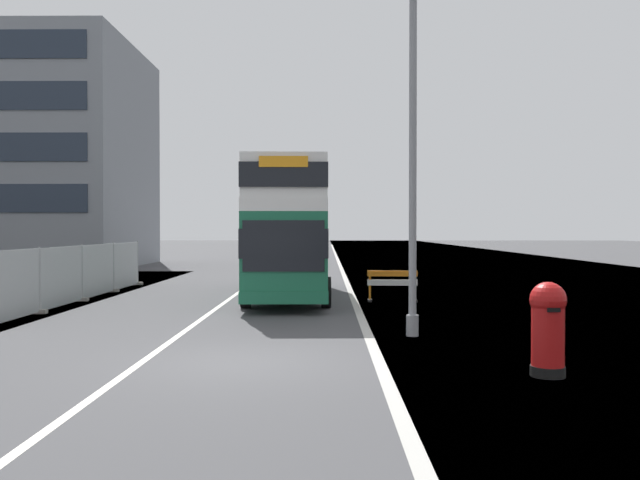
% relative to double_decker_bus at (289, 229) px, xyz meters
% --- Properties ---
extents(ground, '(140.00, 280.00, 0.10)m').
position_rel_double_decker_bus_xyz_m(ground, '(0.37, -11.64, -2.59)').
color(ground, '#424244').
extents(double_decker_bus, '(3.07, 10.69, 4.79)m').
position_rel_double_decker_bus_xyz_m(double_decker_bus, '(0.00, 0.00, 0.00)').
color(double_decker_bus, '#196042').
rests_on(double_decker_bus, ground).
extents(lamppost_foreground, '(0.29, 0.70, 8.27)m').
position_rel_double_decker_bus_xyz_m(lamppost_foreground, '(3.41, -8.76, 1.36)').
color(lamppost_foreground, gray).
rests_on(lamppost_foreground, ground).
extents(red_pillar_postbox, '(0.61, 0.61, 1.62)m').
position_rel_double_decker_bus_xyz_m(red_pillar_postbox, '(5.17, -12.96, -1.66)').
color(red_pillar_postbox, black).
rests_on(red_pillar_postbox, ground).
extents(roadworks_barrier, '(1.75, 0.50, 1.09)m').
position_rel_double_decker_bus_xyz_m(roadworks_barrier, '(3.69, -1.41, -1.87)').
color(roadworks_barrier, orange).
rests_on(roadworks_barrier, ground).
extents(construction_site_fence, '(0.44, 13.80, 2.01)m').
position_rel_double_decker_bus_xyz_m(construction_site_fence, '(-7.23, -1.31, -1.59)').
color(construction_site_fence, '#A8AAAD').
rests_on(construction_site_fence, ground).
extents(car_oncoming_near, '(2.08, 4.42, 2.24)m').
position_rel_double_decker_bus_xyz_m(car_oncoming_near, '(-0.62, 17.45, -1.49)').
color(car_oncoming_near, silver).
rests_on(car_oncoming_near, ground).
extents(car_receding_mid, '(1.91, 4.25, 2.09)m').
position_rel_double_decker_bus_xyz_m(car_receding_mid, '(-0.58, 25.83, -1.56)').
color(car_receding_mid, silver).
rests_on(car_receding_mid, ground).
extents(car_receding_far, '(1.94, 4.12, 2.15)m').
position_rel_double_decker_bus_xyz_m(car_receding_far, '(-0.38, 35.60, -1.54)').
color(car_receding_far, navy).
rests_on(car_receding_far, ground).
extents(bare_tree_far_verge_near, '(2.23, 2.38, 4.75)m').
position_rel_double_decker_bus_xyz_m(bare_tree_far_verge_near, '(-15.92, 18.67, -0.22)').
color(bare_tree_far_verge_near, '#4C3D2D').
rests_on(bare_tree_far_verge_near, ground).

